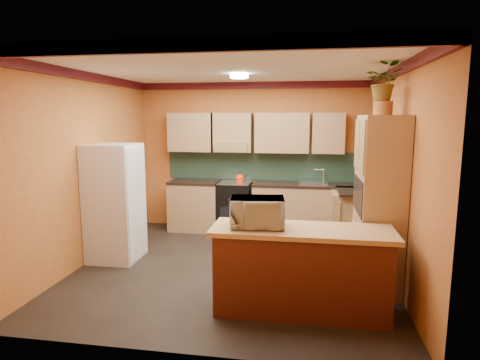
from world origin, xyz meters
name	(u,v)px	position (x,y,z in m)	size (l,w,h in m)	color
room_shell	(237,116)	(0.02, 0.28, 2.09)	(4.24, 4.24, 2.72)	black
base_cabinets_back	(269,209)	(0.34, 1.80, 0.44)	(3.65, 0.60, 0.88)	#A28255
countertop_back	(269,184)	(0.34, 1.80, 0.90)	(3.65, 0.62, 0.04)	black
stove	(235,207)	(-0.28, 1.80, 0.46)	(0.58, 0.58, 0.91)	black
kettle	(240,178)	(-0.18, 1.75, 1.00)	(0.17, 0.17, 0.18)	red
sink	(313,183)	(1.12, 1.80, 0.94)	(0.48, 0.40, 0.03)	silver
base_cabinets_right	(356,220)	(1.80, 1.25, 0.44)	(0.60, 0.80, 0.88)	#A28255
countertop_right	(357,192)	(1.80, 1.25, 0.90)	(0.62, 0.80, 0.04)	black
fridge	(114,203)	(-1.75, 0.07, 0.85)	(0.68, 0.66, 1.70)	silver
pantry	(378,204)	(1.85, -0.33, 1.05)	(0.48, 0.90, 2.10)	#A28255
fern_pot	(383,108)	(1.85, -0.28, 2.18)	(0.22, 0.22, 0.16)	#9C5025
fern	(384,82)	(1.85, -0.28, 2.48)	(0.40, 0.34, 0.44)	#A28255
breakfast_bar	(301,273)	(0.95, -1.15, 0.44)	(1.80, 0.55, 0.88)	#522413
bar_top	(302,231)	(0.95, -1.15, 0.91)	(1.90, 0.65, 0.05)	tan
microwave	(257,212)	(0.48, -1.15, 1.08)	(0.56, 0.38, 0.31)	silver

